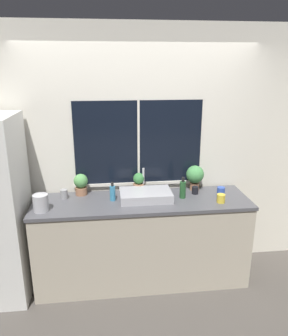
# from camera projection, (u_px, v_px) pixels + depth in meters

# --- Properties ---
(ground_plane) EXTENTS (14.00, 14.00, 0.00)m
(ground_plane) POSITION_uv_depth(u_px,v_px,m) (146.00, 296.00, 3.38)
(ground_plane) COLOR #4C4742
(wall_back) EXTENTS (8.00, 0.09, 2.70)m
(wall_back) POSITION_uv_depth(u_px,v_px,m) (138.00, 153.00, 3.62)
(wall_back) COLOR silver
(wall_back) RESTS_ON ground_plane
(wall_right) EXTENTS (0.06, 7.00, 2.70)m
(wall_right) POSITION_uv_depth(u_px,v_px,m) (285.00, 134.00, 4.64)
(wall_right) COLOR silver
(wall_right) RESTS_ON ground_plane
(counter) EXTENTS (2.24, 0.64, 0.94)m
(counter) POSITION_uv_depth(u_px,v_px,m) (142.00, 240.00, 3.53)
(counter) COLOR #B2A893
(counter) RESTS_ON ground_plane
(sink) EXTENTS (0.53, 0.39, 0.28)m
(sink) POSITION_uv_depth(u_px,v_px,m) (146.00, 195.00, 3.40)
(sink) COLOR #ADADB2
(sink) RESTS_ON counter
(potted_plant_left) EXTENTS (0.15, 0.15, 0.23)m
(potted_plant_left) POSITION_uv_depth(u_px,v_px,m) (81.00, 184.00, 3.50)
(potted_plant_left) COLOR #9E6B4C
(potted_plant_left) RESTS_ON counter
(potted_plant_center) EXTENTS (0.12, 0.12, 0.22)m
(potted_plant_center) POSITION_uv_depth(u_px,v_px,m) (139.00, 183.00, 3.58)
(potted_plant_center) COLOR #9E6B4C
(potted_plant_center) RESTS_ON counter
(potted_plant_right) EXTENTS (0.20, 0.20, 0.28)m
(potted_plant_right) POSITION_uv_depth(u_px,v_px,m) (195.00, 176.00, 3.63)
(potted_plant_right) COLOR #9E6B4C
(potted_plant_right) RESTS_ON counter
(soap_bottle) EXTENTS (0.06, 0.06, 0.20)m
(soap_bottle) POSITION_uv_depth(u_px,v_px,m) (113.00, 193.00, 3.36)
(soap_bottle) COLOR teal
(soap_bottle) RESTS_ON counter
(bottle_tall) EXTENTS (0.06, 0.06, 0.23)m
(bottle_tall) POSITION_uv_depth(u_px,v_px,m) (183.00, 189.00, 3.42)
(bottle_tall) COLOR #235128
(bottle_tall) RESTS_ON counter
(mug_grey) EXTENTS (0.07, 0.07, 0.10)m
(mug_grey) POSITION_uv_depth(u_px,v_px,m) (64.00, 194.00, 3.41)
(mug_grey) COLOR gray
(mug_grey) RESTS_ON counter
(mug_blue) EXTENTS (0.08, 0.08, 0.08)m
(mug_blue) POSITION_uv_depth(u_px,v_px,m) (221.00, 191.00, 3.54)
(mug_blue) COLOR #3351AD
(mug_blue) RESTS_ON counter
(mug_black) EXTENTS (0.07, 0.07, 0.08)m
(mug_black) POSITION_uv_depth(u_px,v_px,m) (195.00, 190.00, 3.55)
(mug_black) COLOR black
(mug_black) RESTS_ON counter
(mug_yellow) EXTENTS (0.08, 0.08, 0.09)m
(mug_yellow) POSITION_uv_depth(u_px,v_px,m) (221.00, 198.00, 3.32)
(mug_yellow) COLOR gold
(mug_yellow) RESTS_ON counter
(kettle) EXTENTS (0.14, 0.14, 0.19)m
(kettle) POSITION_uv_depth(u_px,v_px,m) (41.00, 202.00, 3.11)
(kettle) COLOR #B2B2B7
(kettle) RESTS_ON counter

